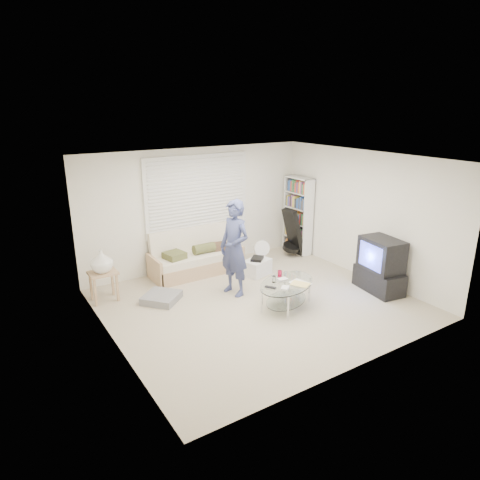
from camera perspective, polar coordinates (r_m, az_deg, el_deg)
ground at (r=7.56m, az=2.47°, el=-8.44°), size 5.00×5.00×0.00m
room_shell at (r=7.38m, az=0.51°, el=4.39°), size 5.02×4.52×2.51m
window_blinds at (r=8.86m, az=-5.62°, el=6.04°), size 2.32×0.08×1.62m
futon_sofa at (r=8.80m, az=-5.93°, el=-2.52°), size 1.87×0.76×0.92m
grey_floor_pillow at (r=7.74m, az=-10.43°, el=-7.56°), size 0.81×0.81×0.13m
side_table at (r=7.77m, az=-17.96°, el=-2.99°), size 0.48×0.38×0.94m
bookshelf at (r=9.92m, az=7.72°, el=3.27°), size 0.28×0.74×1.76m
guitar_case at (r=9.74m, az=7.06°, el=0.62°), size 0.45×0.41×1.08m
floor_fan at (r=9.12m, az=2.77°, el=-1.48°), size 0.35×0.23×0.57m
storage_bin at (r=8.70m, az=2.30°, el=-3.59°), size 0.62×0.52×0.37m
tv_unit at (r=8.27m, az=18.20°, el=-3.30°), size 0.63×0.99×1.01m
coffee_table at (r=7.32m, az=6.20°, el=-6.35°), size 1.43×1.21×0.57m
standing_person at (r=7.62m, az=-0.74°, el=-1.09°), size 0.56×0.72×1.75m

